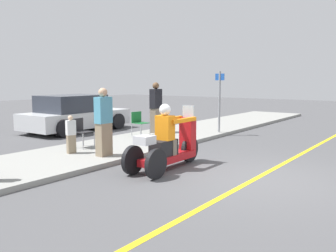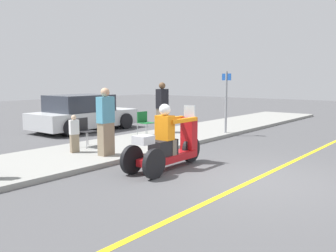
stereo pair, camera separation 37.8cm
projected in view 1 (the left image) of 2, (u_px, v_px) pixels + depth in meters
The scene contains 11 objects.
ground_plane at pixel (255, 179), 7.73m from camera, with size 60.00×60.00×0.00m, color #4C4C4F.
lane_stripe at pixel (248, 183), 7.45m from camera, with size 24.00×0.12×0.01m.
sidewalk_strip at pixel (99, 151), 10.40m from camera, with size 28.00×2.80×0.12m.
motorcycle_trike at pixel (168, 146), 8.53m from camera, with size 2.42×0.73×1.50m.
spectator_by_tree at pixel (156, 108), 13.44m from camera, with size 0.44×0.27×1.81m.
spectator_far_back at pixel (71, 135), 9.73m from camera, with size 0.27×0.21×1.00m.
spectator_near_curb at pixel (104, 123), 9.37m from camera, with size 0.41×0.26×1.71m.
folding_chair_set_back at pixel (80, 130), 10.58m from camera, with size 0.48×0.48×0.82m.
folding_chair_curbside at pixel (139, 121), 12.71m from camera, with size 0.51×0.51×0.82m.
parked_car_lot_center at pixel (75, 114), 14.69m from camera, with size 4.23×2.10×1.43m.
street_sign at pixel (219, 99), 13.46m from camera, with size 0.08×0.36×2.20m.
Camera 1 is at (-7.16, -2.95, 2.06)m, focal length 40.00 mm.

